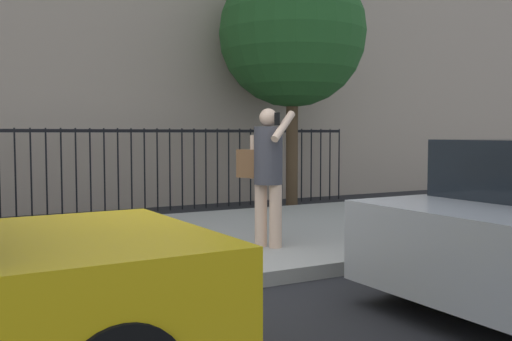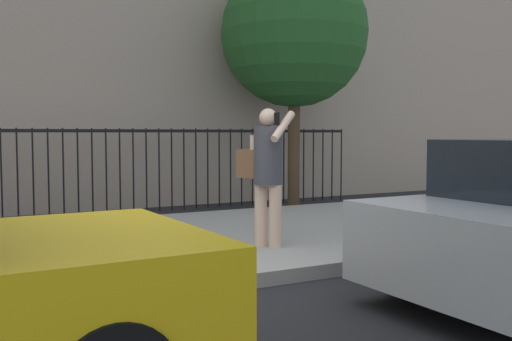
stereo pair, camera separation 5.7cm
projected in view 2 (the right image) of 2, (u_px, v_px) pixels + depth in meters
ground_plane at (201, 297)px, 5.44m from camera, size 60.00×60.00×0.00m
sidewalk at (131, 248)px, 7.36m from camera, size 28.00×4.40×0.15m
iron_fence at (71, 160)px, 10.55m from camera, size 12.03×0.04×1.60m
pedestrian_on_phone at (266, 167)px, 7.00m from camera, size 0.61×0.72×1.65m
street_tree_near at (294, 34)px, 11.88m from camera, size 2.98×2.98×5.01m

